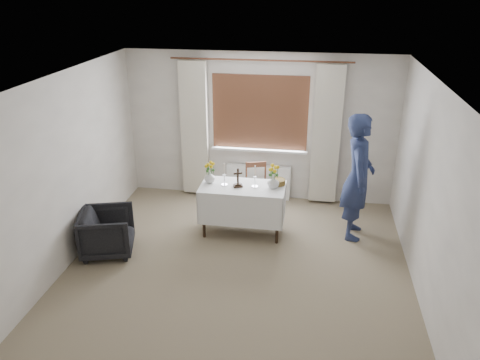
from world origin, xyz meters
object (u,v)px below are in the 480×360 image
at_px(altar_table, 243,209).
at_px(armchair, 107,232).
at_px(flower_vase_right, 273,182).
at_px(wooden_cross, 238,178).
at_px(person, 358,177).
at_px(flower_vase_left, 210,177).
at_px(wooden_chair, 257,188).

xyz_separation_m(altar_table, armchair, (-1.77, -0.86, -0.06)).
distance_m(armchair, flower_vase_right, 2.44).
xyz_separation_m(armchair, wooden_cross, (1.70, 0.83, 0.58)).
height_order(armchair, flower_vase_right, flower_vase_right).
relative_size(wooden_cross, flower_vase_right, 1.54).
bearing_deg(armchair, person, -88.87).
height_order(wooden_cross, flower_vase_left, wooden_cross).
relative_size(altar_table, armchair, 1.77).
bearing_deg(wooden_cross, person, -12.61).
distance_m(altar_table, flower_vase_left, 0.69).
xyz_separation_m(wooden_chair, armchair, (-1.89, -1.63, -0.08)).
bearing_deg(flower_vase_right, altar_table, -177.72).
xyz_separation_m(altar_table, flower_vase_left, (-0.50, 0.06, 0.47)).
bearing_deg(flower_vase_right, wooden_cross, -175.05).
xyz_separation_m(wooden_chair, flower_vase_left, (-0.62, -0.71, 0.45)).
bearing_deg(armchair, wooden_cross, -79.98).
bearing_deg(armchair, flower_vase_right, -84.45).
height_order(wooden_chair, flower_vase_right, flower_vase_right).
xyz_separation_m(wooden_chair, person, (1.52, -0.57, 0.53)).
relative_size(wooden_chair, person, 0.43).
bearing_deg(wooden_cross, flower_vase_left, 148.83).
bearing_deg(altar_table, flower_vase_left, 173.34).
bearing_deg(flower_vase_right, flower_vase_left, 177.52).
distance_m(altar_table, wooden_chair, 0.78).
bearing_deg(altar_table, person, 6.89).
bearing_deg(altar_table, wooden_cross, -158.41).
bearing_deg(flower_vase_left, wooden_cross, -11.06).
bearing_deg(wooden_chair, altar_table, -115.07).
bearing_deg(person, flower_vase_left, 97.40).
bearing_deg(person, altar_table, 100.56).
distance_m(wooden_chair, person, 1.71).
xyz_separation_m(flower_vase_left, flower_vase_right, (0.95, -0.04, 0.01)).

